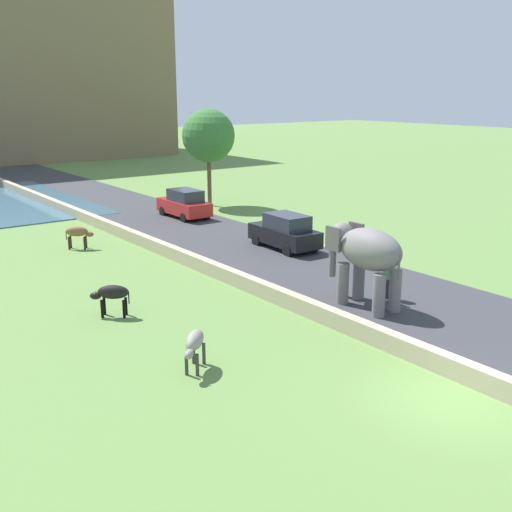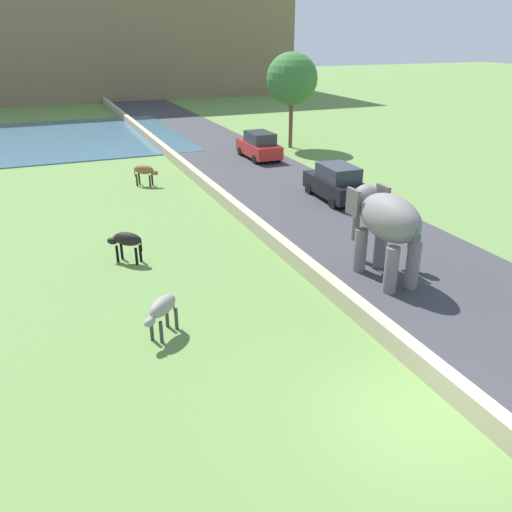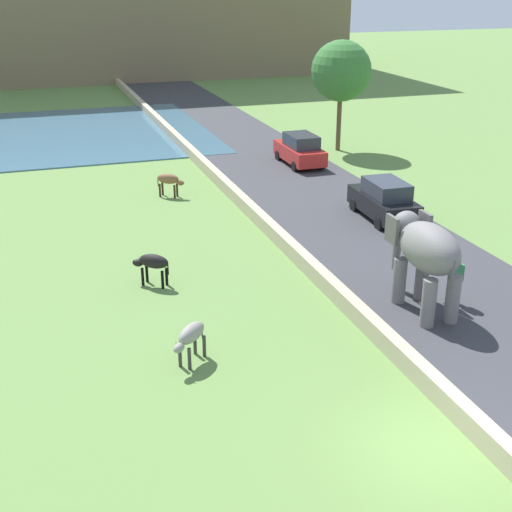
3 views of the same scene
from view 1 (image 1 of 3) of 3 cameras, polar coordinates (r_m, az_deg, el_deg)
The scene contains 11 objects.
ground_plane at distance 17.02m, azimuth 17.40°, elevation -12.60°, with size 220.00×220.00×0.00m, color #608442.
road_surface at distance 34.32m, azimuth -5.20°, elevation 2.11°, with size 7.00×120.00×0.06m, color #38383D.
barrier_wall at distance 30.73m, azimuth -9.24°, elevation 0.95°, with size 0.40×110.00×0.60m, color tan.
elephant at distance 22.46m, azimuth 10.09°, elevation 0.23°, with size 1.41×3.47×2.99m.
person_beside_elephant at distance 23.71m, azimuth 12.12°, elevation -2.02°, with size 0.36×0.22×1.63m.
car_red at distance 38.55m, azimuth -6.64°, elevation 4.82°, with size 1.80×4.00×1.80m.
car_black at distance 30.68m, azimuth 2.71°, elevation 2.25°, with size 1.92×4.06×1.80m.
cow_grey at distance 17.57m, azimuth -5.72°, elevation -8.01°, with size 1.23×1.20×1.15m.
cow_brown at distance 32.00m, azimuth -16.16°, elevation 2.09°, with size 1.32×1.08×1.15m.
cow_black at distance 22.13m, azimuth -13.21°, elevation -3.42°, with size 1.29×1.13×1.15m.
tree_near at distance 42.22m, azimuth -4.42°, elevation 11.02°, with size 3.56×3.56×6.53m.
Camera 1 is at (-12.61, -8.44, 7.71)m, focal length 43.21 mm.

